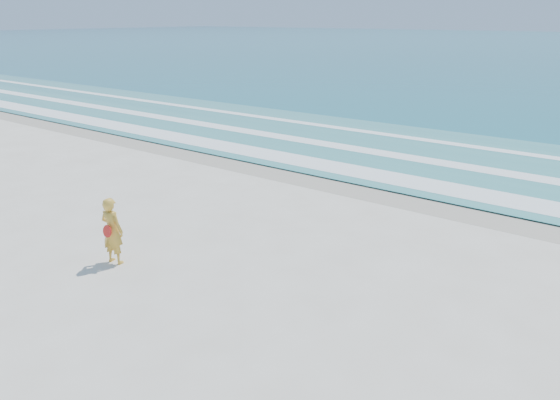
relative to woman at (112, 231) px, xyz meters
The scene contains 7 objects.
ground 2.33m from the woman, 18.97° to the right, with size 400.00×400.00×0.00m, color silver.
wet_sand 8.57m from the woman, 75.85° to the left, with size 400.00×2.40×0.00m, color #B2A893.
shallow 13.46m from the woman, 81.07° to the left, with size 400.00×10.00×0.01m, color #59B7AD.
foam_near 9.83m from the woman, 77.71° to the left, with size 400.00×1.40×0.01m, color white.
foam_mid 12.67m from the woman, 80.50° to the left, with size 400.00×0.90×0.01m, color white.
foam_far 15.94m from the woman, 82.46° to the left, with size 400.00×0.60×0.01m, color white.
woman is the anchor object (origin of this frame).
Camera 1 is at (7.49, -5.74, 5.17)m, focal length 35.00 mm.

